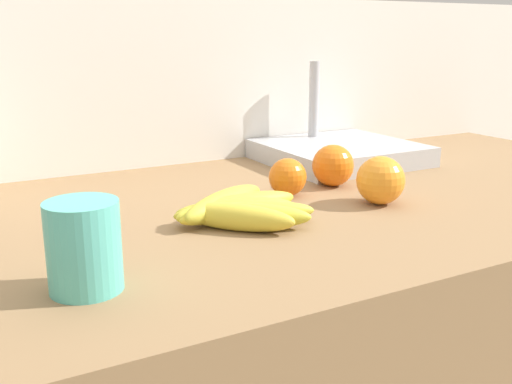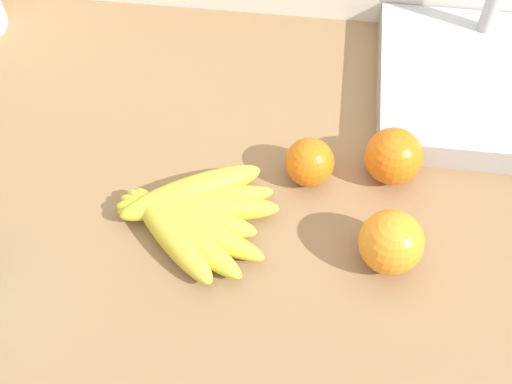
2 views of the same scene
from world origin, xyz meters
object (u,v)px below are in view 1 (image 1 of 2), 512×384
(orange_center, at_px, (333,165))
(sink_basin, at_px, (338,151))
(orange_back_left, at_px, (288,177))
(orange_right, at_px, (381,180))
(mug, at_px, (84,246))
(banana_bunch, at_px, (236,210))

(orange_center, height_order, sink_basin, sink_basin)
(sink_basin, bearing_deg, orange_back_left, -142.84)
(orange_right, relative_size, mug, 0.79)
(banana_bunch, bearing_deg, mug, -151.87)
(banana_bunch, bearing_deg, orange_right, -5.32)
(banana_bunch, xyz_separation_m, orange_center, (0.26, 0.12, 0.02))
(banana_bunch, xyz_separation_m, orange_right, (0.26, -0.02, 0.02))
(orange_right, bearing_deg, orange_back_left, 132.31)
(banana_bunch, distance_m, orange_back_left, 0.18)
(orange_back_left, relative_size, mug, 0.65)
(banana_bunch, xyz_separation_m, mug, (-0.26, -0.14, 0.03))
(orange_back_left, distance_m, sink_basin, 0.32)
(orange_back_left, bearing_deg, sink_basin, 37.16)
(mug, bearing_deg, banana_bunch, 28.13)
(banana_bunch, distance_m, orange_center, 0.29)
(banana_bunch, height_order, orange_right, orange_right)
(banana_bunch, relative_size, mug, 2.13)
(orange_back_left, distance_m, orange_right, 0.16)
(orange_back_left, distance_m, mug, 0.48)
(sink_basin, bearing_deg, orange_center, -129.18)
(orange_back_left, xyz_separation_m, mug, (-0.41, -0.24, 0.02))
(orange_back_left, relative_size, sink_basin, 0.21)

